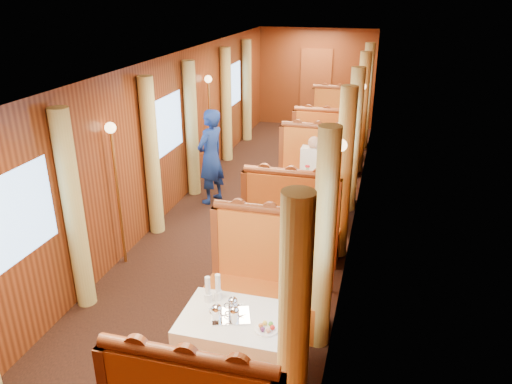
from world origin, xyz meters
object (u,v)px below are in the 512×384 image
(teapot_back, at_px, (233,307))
(fruit_plate, at_px, (267,328))
(table_mid, at_px, (304,203))
(banquette_near_aft, at_px, (266,287))
(table_far, at_px, (331,140))
(tea_tray, at_px, (231,316))
(banquette_far_aft, at_px, (337,126))
(table_near, at_px, (240,351))
(banquette_mid_aft, at_px, (314,177))
(steward, at_px, (211,157))
(passenger, at_px, (313,164))
(teapot_left, at_px, (217,315))
(rose_vase_far, at_px, (333,115))
(rose_vase_mid, at_px, (307,170))
(banquette_mid_fwd, at_px, (292,228))
(banquette_far_fwd, at_px, (325,152))
(teapot_right, at_px, (234,317))

(teapot_back, relative_size, fruit_plate, 0.72)
(fruit_plate, bearing_deg, table_mid, 94.45)
(banquette_near_aft, height_order, table_far, banquette_near_aft)
(tea_tray, bearing_deg, banquette_near_aft, 85.82)
(tea_tray, bearing_deg, banquette_far_aft, 89.46)
(banquette_far_aft, height_order, tea_tray, banquette_far_aft)
(table_near, relative_size, teapot_back, 7.03)
(banquette_mid_aft, xyz_separation_m, steward, (-1.69, -0.51, 0.39))
(tea_tray, relative_size, passenger, 0.45)
(teapot_left, height_order, rose_vase_far, rose_vase_far)
(passenger, bearing_deg, rose_vase_mid, -87.60)
(teapot_back, relative_size, steward, 0.09)
(banquette_mid_fwd, height_order, banquette_mid_aft, same)
(steward, bearing_deg, banquette_far_aft, 175.89)
(tea_tray, height_order, teapot_left, teapot_left)
(banquette_far_aft, relative_size, tea_tray, 3.94)
(table_mid, bearing_deg, table_far, 90.00)
(banquette_far_fwd, height_order, banquette_far_aft, same)
(tea_tray, distance_m, fruit_plate, 0.37)
(banquette_mid_fwd, bearing_deg, rose_vase_far, 89.91)
(teapot_back, height_order, passenger, passenger)
(rose_vase_far, bearing_deg, table_near, -90.06)
(rose_vase_mid, relative_size, rose_vase_far, 1.00)
(teapot_left, relative_size, steward, 0.10)
(rose_vase_mid, bearing_deg, teapot_back, -91.79)
(fruit_plate, bearing_deg, steward, 115.67)
(teapot_left, distance_m, rose_vase_far, 7.11)
(tea_tray, distance_m, teapot_right, 0.11)
(banquette_far_aft, bearing_deg, teapot_right, -90.14)
(banquette_mid_fwd, distance_m, steward, 2.31)
(table_mid, distance_m, banquette_mid_fwd, 1.02)
(fruit_plate, distance_m, passenger, 4.38)
(banquette_far_fwd, distance_m, rose_vase_far, 1.14)
(banquette_far_fwd, relative_size, tea_tray, 3.94)
(passenger, bearing_deg, teapot_left, -92.26)
(teapot_left, relative_size, rose_vase_mid, 0.45)
(banquette_far_aft, relative_size, teapot_right, 8.51)
(banquette_near_aft, distance_m, rose_vase_far, 6.02)
(banquette_mid_aft, distance_m, teapot_left, 4.64)
(teapot_right, relative_size, steward, 0.10)
(fruit_plate, bearing_deg, rose_vase_mid, 93.95)
(table_mid, height_order, banquette_far_fwd, banquette_far_fwd)
(teapot_back, xyz_separation_m, passenger, (0.07, 4.20, -0.07))
(table_mid, relative_size, fruit_plate, 5.05)
(banquette_mid_fwd, relative_size, fruit_plate, 6.45)
(table_near, relative_size, banquette_mid_aft, 0.78)
(banquette_mid_aft, bearing_deg, banquette_mid_fwd, -90.00)
(banquette_far_fwd, bearing_deg, teapot_left, -91.62)
(banquette_mid_fwd, xyz_separation_m, banquette_far_aft, (0.00, 5.53, 0.00))
(table_far, bearing_deg, table_mid, -90.00)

